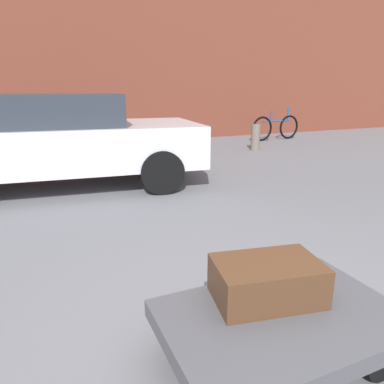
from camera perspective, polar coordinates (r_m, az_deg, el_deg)
name	(u,v)px	position (r m, az deg, el deg)	size (l,w,h in m)	color
ground_plane	(278,366)	(2.24, 13.79, -25.62)	(60.00, 60.00, 0.00)	slate
luggage_cart	(282,324)	(2.08, 14.32, -20.03)	(1.28, 0.83, 0.34)	#4C4C51
suitcase_brown_front_right	(267,280)	(2.08, 12.05, -13.80)	(0.59, 0.37, 0.23)	#51331E
parked_car	(54,138)	(5.83, -21.37, 8.07)	(4.48, 2.31, 1.42)	silver
bicycle_leaning	(276,127)	(11.10, 13.40, 10.11)	(1.76, 0.19, 0.96)	black
bollard_kerb_near	(198,141)	(8.30, 1.02, 8.24)	(0.22, 0.22, 0.64)	#72665B
bollard_kerb_mid	(255,137)	(9.07, 10.21, 8.67)	(0.22, 0.22, 0.64)	#72665B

